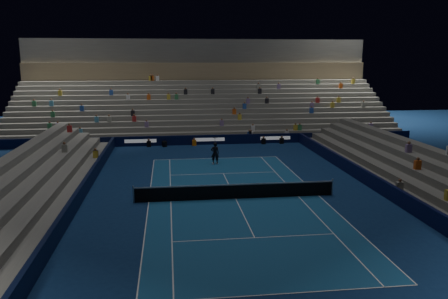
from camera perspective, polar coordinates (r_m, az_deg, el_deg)
name	(u,v)px	position (r m, az deg, el deg)	size (l,w,h in m)	color
ground	(236,199)	(28.85, 1.49, -6.27)	(90.00, 90.00, 0.00)	#0D2551
court_surface	(236,199)	(28.85, 1.49, -6.26)	(10.97, 23.77, 0.01)	navy
sponsor_barrier_far	(209,140)	(46.59, -1.91, 1.25)	(44.00, 0.25, 1.00)	black
sponsor_barrier_east	(380,186)	(31.60, 19.22, -4.40)	(0.25, 37.00, 1.00)	black
sponsor_barrier_west	(79,197)	(28.94, -17.96, -5.76)	(0.25, 37.00, 1.00)	black
grandstand_main	(202,103)	(55.48, -2.82, 5.90)	(44.00, 15.20, 11.20)	slate
grandstand_east	(430,178)	(33.16, 24.65, -3.33)	(5.00, 37.00, 2.50)	#60605C
grandstand_west	(18,193)	(29.69, -24.62, -4.99)	(5.00, 37.00, 2.50)	slate
tennis_net	(236,191)	(28.70, 1.49, -5.32)	(12.90, 0.10, 1.10)	#B2B2B7
tennis_player	(215,153)	(37.91, -1.15, -0.47)	(0.68, 0.45, 1.87)	black
broadcast_camera	(164,144)	(45.85, -7.56, 0.72)	(0.54, 0.93, 0.56)	black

